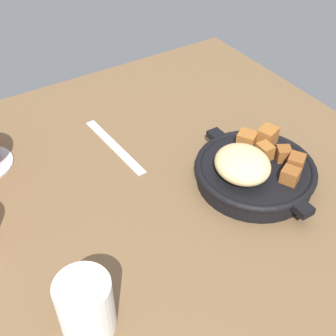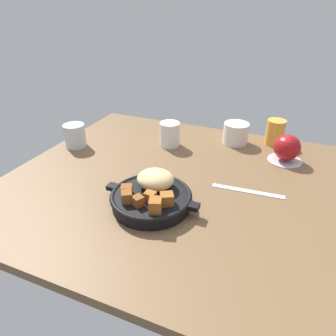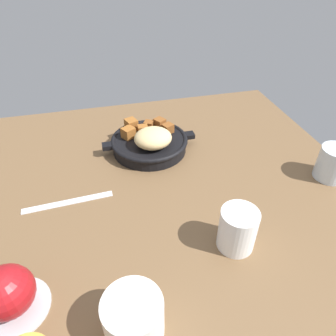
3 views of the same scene
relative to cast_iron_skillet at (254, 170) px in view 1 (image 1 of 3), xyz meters
The scene contains 4 objects.
ground_plane 13.93cm from the cast_iron_skillet, 85.13° to the left, with size 92.96×83.06×2.40cm, color brown.
cast_iron_skillet is the anchor object (origin of this frame).
butter_knife 25.76cm from the cast_iron_skillet, 35.88° to the left, with size 18.77×1.60×0.36cm, color silver.
white_creamer_pitcher 34.92cm from the cast_iron_skillet, 105.15° to the left, with size 6.74×6.74×8.21cm, color white.
Camera 1 is at (-39.64, 27.44, 50.71)cm, focal length 47.62 mm.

